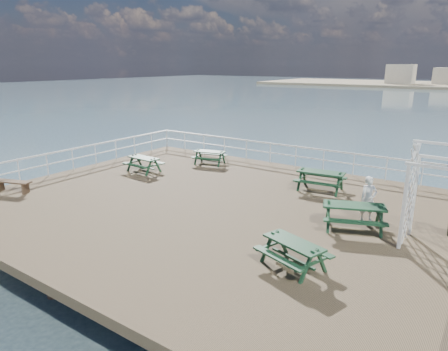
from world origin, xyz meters
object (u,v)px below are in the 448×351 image
picnic_table_e (293,248)px  person (368,199)px  flat_bench_near (12,184)px  picnic_table_a (210,155)px  picnic_table_d (144,161)px  picnic_table_c (354,211)px  picnic_table_b (321,177)px

picnic_table_e → person: 4.37m
flat_bench_near → person: size_ratio=1.11×
flat_bench_near → person: 13.87m
picnic_table_a → person: bearing=-33.4°
picnic_table_d → flat_bench_near: (-2.08, -5.40, -0.16)m
picnic_table_e → picnic_table_c: bearing=99.6°
picnic_table_e → person: (0.69, 4.31, 0.26)m
picnic_table_e → picnic_table_d: bearing=173.9°
person → picnic_table_b: bearing=96.7°
picnic_table_c → flat_bench_near: size_ratio=1.36×
picnic_table_a → picnic_table_b: bearing=-22.2°
picnic_table_a → picnic_table_e: picnic_table_e is taller
picnic_table_a → picnic_table_b: picnic_table_b is taller
picnic_table_c → flat_bench_near: bearing=176.2°
picnic_table_c → person: bearing=57.6°
picnic_table_e → flat_bench_near: size_ratio=1.16×
picnic_table_b → picnic_table_e: size_ratio=1.03×
picnic_table_b → picnic_table_e: 6.88m
picnic_table_a → picnic_table_c: (8.89, -4.29, 0.09)m
picnic_table_a → flat_bench_near: size_ratio=1.08×
picnic_table_c → picnic_table_e: (-0.51, -3.37, -0.07)m
picnic_table_b → flat_bench_near: (-10.33, -7.43, -0.23)m
picnic_table_d → flat_bench_near: size_ratio=1.03×
picnic_table_e → flat_bench_near: (-12.20, -0.80, -0.16)m
picnic_table_a → person: (9.07, -3.36, 0.27)m
picnic_table_e → flat_bench_near: bearing=-158.0°
picnic_table_a → picnic_table_d: (-1.74, -3.07, 0.02)m
picnic_table_c → person: person is taller
picnic_table_e → picnic_table_b: bearing=124.1°
picnic_table_c → person: (0.17, 0.94, 0.18)m
flat_bench_near → person: person is taller
picnic_table_c → flat_bench_near: (-12.71, -4.17, -0.23)m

